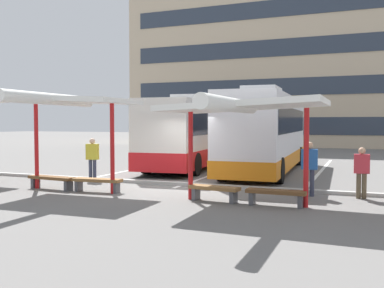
{
  "coord_description": "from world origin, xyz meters",
  "views": [
    {
      "loc": [
        6.18,
        -14.22,
        2.29
      ],
      "look_at": [
        -0.36,
        2.29,
        1.42
      ],
      "focal_mm": 40.76,
      "sensor_mm": 36.0,
      "label": 1
    }
  ],
  "objects_px": {
    "bench_4": "(214,190)",
    "waiting_passenger_2": "(309,165)",
    "coach_bus_0": "(200,134)",
    "waiting_passenger_0": "(362,170)",
    "bench_2": "(52,180)",
    "bench_5": "(276,194)",
    "bench_3": "(97,182)",
    "waiting_passenger_3": "(92,156)",
    "coach_bus_1": "(267,133)",
    "waiting_shelter_2": "(243,107)",
    "waiting_shelter_1": "(67,102)"
  },
  "relations": [
    {
      "from": "bench_4",
      "to": "waiting_passenger_3",
      "type": "height_order",
      "value": "waiting_passenger_3"
    },
    {
      "from": "bench_2",
      "to": "waiting_passenger_3",
      "type": "relative_size",
      "value": 1.1
    },
    {
      "from": "coach_bus_1",
      "to": "waiting_shelter_1",
      "type": "relative_size",
      "value": 2.48
    },
    {
      "from": "bench_2",
      "to": "waiting_passenger_0",
      "type": "height_order",
      "value": "waiting_passenger_0"
    },
    {
      "from": "bench_2",
      "to": "waiting_shelter_2",
      "type": "height_order",
      "value": "waiting_shelter_2"
    },
    {
      "from": "waiting_shelter_1",
      "to": "waiting_shelter_2",
      "type": "bearing_deg",
      "value": -0.83
    },
    {
      "from": "waiting_shelter_2",
      "to": "bench_3",
      "type": "bearing_deg",
      "value": 175.4
    },
    {
      "from": "waiting_shelter_2",
      "to": "bench_2",
      "type": "bearing_deg",
      "value": 177.19
    },
    {
      "from": "coach_bus_1",
      "to": "bench_4",
      "type": "distance_m",
      "value": 8.24
    },
    {
      "from": "waiting_shelter_1",
      "to": "waiting_passenger_0",
      "type": "distance_m",
      "value": 9.51
    },
    {
      "from": "coach_bus_0",
      "to": "waiting_passenger_0",
      "type": "relative_size",
      "value": 8.15
    },
    {
      "from": "waiting_shelter_1",
      "to": "waiting_passenger_2",
      "type": "height_order",
      "value": "waiting_shelter_1"
    },
    {
      "from": "coach_bus_0",
      "to": "bench_3",
      "type": "bearing_deg",
      "value": -89.58
    },
    {
      "from": "bench_2",
      "to": "waiting_shelter_2",
      "type": "relative_size",
      "value": 0.35
    },
    {
      "from": "bench_3",
      "to": "bench_4",
      "type": "bearing_deg",
      "value": -2.88
    },
    {
      "from": "bench_2",
      "to": "waiting_passenger_2",
      "type": "xyz_separation_m",
      "value": [
        8.4,
        1.84,
        0.65
      ]
    },
    {
      "from": "waiting_shelter_1",
      "to": "bench_4",
      "type": "distance_m",
      "value": 5.7
    },
    {
      "from": "bench_2",
      "to": "waiting_passenger_2",
      "type": "distance_m",
      "value": 8.62
    },
    {
      "from": "coach_bus_0",
      "to": "coach_bus_1",
      "type": "xyz_separation_m",
      "value": [
        4.03,
        -1.95,
        0.11
      ]
    },
    {
      "from": "coach_bus_0",
      "to": "waiting_passenger_2",
      "type": "bearing_deg",
      "value": -50.45
    },
    {
      "from": "waiting_passenger_2",
      "to": "coach_bus_1",
      "type": "bearing_deg",
      "value": 113.3
    },
    {
      "from": "bench_3",
      "to": "coach_bus_1",
      "type": "bearing_deg",
      "value": 63.36
    },
    {
      "from": "bench_2",
      "to": "waiting_passenger_2",
      "type": "relative_size",
      "value": 1.09
    },
    {
      "from": "bench_3",
      "to": "bench_5",
      "type": "distance_m",
      "value": 5.95
    },
    {
      "from": "coach_bus_1",
      "to": "waiting_passenger_3",
      "type": "xyz_separation_m",
      "value": [
        -5.84,
        -5.43,
        -0.84
      ]
    },
    {
      "from": "bench_5",
      "to": "waiting_passenger_2",
      "type": "distance_m",
      "value": 2.23
    },
    {
      "from": "coach_bus_0",
      "to": "bench_2",
      "type": "distance_m",
      "value": 10.16
    },
    {
      "from": "coach_bus_1",
      "to": "bench_5",
      "type": "height_order",
      "value": "coach_bus_1"
    },
    {
      "from": "coach_bus_1",
      "to": "waiting_passenger_3",
      "type": "relative_size",
      "value": 6.49
    },
    {
      "from": "bench_2",
      "to": "bench_3",
      "type": "relative_size",
      "value": 1.07
    },
    {
      "from": "bench_3",
      "to": "bench_4",
      "type": "distance_m",
      "value": 4.15
    },
    {
      "from": "bench_2",
      "to": "bench_4",
      "type": "distance_m",
      "value": 5.95
    },
    {
      "from": "coach_bus_0",
      "to": "bench_4",
      "type": "relative_size",
      "value": 8.14
    },
    {
      "from": "waiting_passenger_2",
      "to": "waiting_passenger_3",
      "type": "height_order",
      "value": "waiting_passenger_2"
    },
    {
      "from": "coach_bus_0",
      "to": "bench_5",
      "type": "bearing_deg",
      "value": -59.24
    },
    {
      "from": "bench_2",
      "to": "bench_5",
      "type": "height_order",
      "value": "same"
    },
    {
      "from": "coach_bus_0",
      "to": "waiting_passenger_2",
      "type": "relative_size",
      "value": 7.46
    },
    {
      "from": "coach_bus_0",
      "to": "coach_bus_1",
      "type": "height_order",
      "value": "coach_bus_1"
    },
    {
      "from": "bench_4",
      "to": "waiting_passenger_2",
      "type": "distance_m",
      "value": 3.22
    },
    {
      "from": "waiting_shelter_1",
      "to": "waiting_passenger_2",
      "type": "distance_m",
      "value": 8.03
    },
    {
      "from": "coach_bus_0",
      "to": "waiting_passenger_0",
      "type": "distance_m",
      "value": 11.45
    },
    {
      "from": "bench_3",
      "to": "waiting_shelter_2",
      "type": "xyz_separation_m",
      "value": [
        5.05,
        -0.41,
        2.37
      ]
    },
    {
      "from": "coach_bus_1",
      "to": "waiting_passenger_3",
      "type": "bearing_deg",
      "value": -137.08
    },
    {
      "from": "bench_4",
      "to": "coach_bus_0",
      "type": "bearing_deg",
      "value": 112.76
    },
    {
      "from": "bench_2",
      "to": "bench_5",
      "type": "bearing_deg",
      "value": -1.44
    },
    {
      "from": "bench_3",
      "to": "waiting_passenger_3",
      "type": "height_order",
      "value": "waiting_passenger_3"
    },
    {
      "from": "bench_4",
      "to": "waiting_passenger_2",
      "type": "height_order",
      "value": "waiting_passenger_2"
    },
    {
      "from": "waiting_passenger_3",
      "to": "bench_3",
      "type": "bearing_deg",
      "value": -52.79
    },
    {
      "from": "waiting_passenger_0",
      "to": "waiting_passenger_3",
      "type": "bearing_deg",
      "value": 176.65
    },
    {
      "from": "bench_5",
      "to": "waiting_passenger_0",
      "type": "distance_m",
      "value": 3.1
    }
  ]
}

